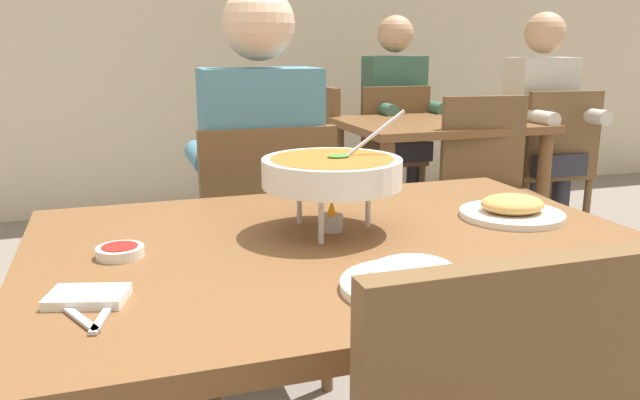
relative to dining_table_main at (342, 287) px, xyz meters
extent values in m
cube|color=brown|center=(0.00, 0.00, 0.09)|extent=(1.27, 0.92, 0.04)
cylinder|color=brown|center=(-0.58, 0.40, -0.29)|extent=(0.07, 0.07, 0.70)
cylinder|color=brown|center=(0.58, 0.40, -0.29)|extent=(0.07, 0.07, 0.70)
cube|color=brown|center=(0.00, 0.84, -0.20)|extent=(0.44, 0.44, 0.03)
cube|color=brown|center=(0.00, 0.64, 0.04)|extent=(0.42, 0.04, 0.45)
cylinder|color=brown|center=(0.19, 1.03, -0.43)|extent=(0.04, 0.04, 0.42)
cylinder|color=brown|center=(-0.19, 1.03, -0.43)|extent=(0.04, 0.04, 0.42)
cylinder|color=brown|center=(0.19, 0.65, -0.43)|extent=(0.04, 0.04, 0.42)
cylinder|color=brown|center=(-0.19, 0.65, -0.43)|extent=(0.04, 0.04, 0.42)
cylinder|color=#2D2D38|center=(0.10, 0.86, -0.41)|extent=(0.10, 0.10, 0.45)
cylinder|color=#2D2D38|center=(-0.10, 0.86, -0.41)|extent=(0.10, 0.10, 0.45)
cube|color=#2D2D38|center=(0.00, 0.82, -0.13)|extent=(0.32, 0.32, 0.12)
cube|color=teal|center=(0.00, 0.74, 0.18)|extent=(0.36, 0.20, 0.50)
sphere|color=beige|center=(0.00, 0.74, 0.56)|extent=(0.22, 0.22, 0.22)
cylinder|color=teal|center=(0.16, 0.94, 0.13)|extent=(0.08, 0.28, 0.08)
cylinder|color=teal|center=(-0.16, 0.94, 0.13)|extent=(0.08, 0.28, 0.08)
cylinder|color=silver|center=(0.09, 0.07, 0.16)|extent=(0.01, 0.01, 0.10)
cylinder|color=silver|center=(-0.05, 0.15, 0.16)|extent=(0.01, 0.01, 0.10)
cylinder|color=silver|center=(-0.05, -0.01, 0.16)|extent=(0.01, 0.01, 0.10)
torus|color=silver|center=(0.00, 0.07, 0.21)|extent=(0.21, 0.21, 0.01)
cylinder|color=#B2B2B7|center=(0.00, 0.07, 0.12)|extent=(0.05, 0.05, 0.04)
cone|color=orange|center=(0.00, 0.07, 0.16)|extent=(0.02, 0.02, 0.04)
cylinder|color=white|center=(0.00, 0.07, 0.24)|extent=(0.30, 0.30, 0.06)
cylinder|color=#AD6023|center=(0.00, 0.07, 0.26)|extent=(0.26, 0.26, 0.01)
ellipsoid|color=#388433|center=(0.02, 0.07, 0.27)|extent=(0.05, 0.03, 0.01)
cylinder|color=silver|center=(0.09, 0.09, 0.30)|extent=(0.18, 0.01, 0.13)
cylinder|color=white|center=(0.01, -0.30, 0.11)|extent=(0.24, 0.24, 0.01)
ellipsoid|color=white|center=(0.01, -0.30, 0.14)|extent=(0.15, 0.13, 0.04)
cylinder|color=white|center=(0.44, 0.04, 0.11)|extent=(0.24, 0.24, 0.01)
ellipsoid|color=tan|center=(0.44, 0.04, 0.14)|extent=(0.15, 0.13, 0.04)
cylinder|color=white|center=(-0.44, 0.03, 0.12)|extent=(0.09, 0.09, 0.02)
cylinder|color=maroon|center=(-0.44, 0.03, 0.12)|extent=(0.07, 0.07, 0.01)
cube|color=white|center=(-0.50, -0.18, 0.11)|extent=(0.14, 0.11, 0.02)
cube|color=silver|center=(-0.52, -0.23, 0.11)|extent=(0.08, 0.16, 0.01)
cube|color=silver|center=(-0.47, -0.23, 0.11)|extent=(0.05, 0.17, 0.01)
cube|color=brown|center=(1.21, 1.83, 0.09)|extent=(1.00, 0.80, 0.04)
cylinder|color=brown|center=(0.77, 1.49, -0.29)|extent=(0.07, 0.07, 0.70)
cylinder|color=brown|center=(1.65, 1.49, -0.29)|extent=(0.07, 0.07, 0.70)
cylinder|color=brown|center=(0.77, 2.17, -0.29)|extent=(0.07, 0.07, 0.70)
cylinder|color=brown|center=(1.65, 2.17, -0.29)|extent=(0.07, 0.07, 0.70)
cube|color=brown|center=(1.17, 2.44, -0.20)|extent=(0.46, 0.46, 0.03)
cube|color=brown|center=(1.16, 2.24, 0.04)|extent=(0.42, 0.06, 0.45)
cylinder|color=brown|center=(1.37, 2.62, -0.43)|extent=(0.04, 0.04, 0.42)
cylinder|color=brown|center=(0.99, 2.63, -0.43)|extent=(0.04, 0.04, 0.42)
cylinder|color=brown|center=(1.35, 2.24, -0.43)|extent=(0.04, 0.04, 0.42)
cylinder|color=brown|center=(0.97, 2.25, -0.43)|extent=(0.04, 0.04, 0.42)
cube|color=brown|center=(1.88, 1.81, -0.20)|extent=(0.49, 0.49, 0.03)
cube|color=brown|center=(1.85, 1.61, 0.04)|extent=(0.42, 0.09, 0.45)
cylinder|color=brown|center=(2.09, 1.97, -0.43)|extent=(0.04, 0.04, 0.42)
cylinder|color=brown|center=(1.71, 2.02, -0.43)|extent=(0.04, 0.04, 0.42)
cylinder|color=brown|center=(2.04, 1.60, -0.43)|extent=(0.04, 0.04, 0.42)
cylinder|color=brown|center=(1.67, 1.64, -0.43)|extent=(0.04, 0.04, 0.42)
cube|color=brown|center=(1.24, 1.27, -0.20)|extent=(0.50, 0.50, 0.03)
cube|color=brown|center=(1.27, 1.46, 0.04)|extent=(0.42, 0.10, 0.45)
cylinder|color=brown|center=(1.02, 1.11, -0.43)|extent=(0.04, 0.04, 0.42)
cylinder|color=brown|center=(1.40, 1.05, -0.43)|extent=(0.04, 0.04, 0.42)
cylinder|color=brown|center=(1.08, 1.48, -0.43)|extent=(0.04, 0.04, 0.42)
cylinder|color=brown|center=(1.46, 1.43, -0.43)|extent=(0.04, 0.04, 0.42)
cube|color=brown|center=(0.57, 2.38, -0.20)|extent=(0.44, 0.44, 0.03)
cube|color=brown|center=(0.77, 2.38, 0.04)|extent=(0.04, 0.42, 0.45)
cylinder|color=brown|center=(0.38, 2.58, -0.43)|extent=(0.04, 0.04, 0.42)
cylinder|color=brown|center=(0.38, 2.20, -0.43)|extent=(0.04, 0.04, 0.42)
cylinder|color=brown|center=(0.76, 2.57, -0.43)|extent=(0.04, 0.04, 0.42)
cylinder|color=brown|center=(0.76, 2.19, -0.43)|extent=(0.04, 0.04, 0.42)
cylinder|color=#2D2D38|center=(1.14, 2.32, -0.41)|extent=(0.10, 0.10, 0.45)
cylinder|color=#2D2D38|center=(1.34, 2.32, -0.41)|extent=(0.10, 0.10, 0.45)
cube|color=#2D2D38|center=(1.24, 2.36, -0.13)|extent=(0.32, 0.32, 0.12)
cube|color=#3D6B56|center=(1.24, 2.44, 0.18)|extent=(0.36, 0.20, 0.50)
sphere|color=tan|center=(1.24, 2.44, 0.56)|extent=(0.22, 0.22, 0.22)
cylinder|color=#3D6B56|center=(1.08, 2.24, 0.13)|extent=(0.08, 0.28, 0.08)
cylinder|color=#3D6B56|center=(1.40, 2.24, 0.13)|extent=(0.08, 0.28, 0.08)
cylinder|color=#2D2D38|center=(1.72, 1.67, -0.41)|extent=(0.10, 0.10, 0.45)
cylinder|color=#2D2D38|center=(1.92, 1.67, -0.41)|extent=(0.10, 0.10, 0.45)
cube|color=#2D2D38|center=(1.82, 1.71, -0.13)|extent=(0.32, 0.32, 0.12)
cube|color=beige|center=(1.82, 1.79, 0.18)|extent=(0.36, 0.20, 0.50)
sphere|color=tan|center=(1.82, 1.79, 0.56)|extent=(0.22, 0.22, 0.22)
cylinder|color=beige|center=(1.66, 1.59, 0.13)|extent=(0.08, 0.28, 0.08)
cylinder|color=beige|center=(1.98, 1.59, 0.13)|extent=(0.08, 0.28, 0.08)
camera|label=1|loc=(-0.44, -1.18, 0.50)|focal=35.60mm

